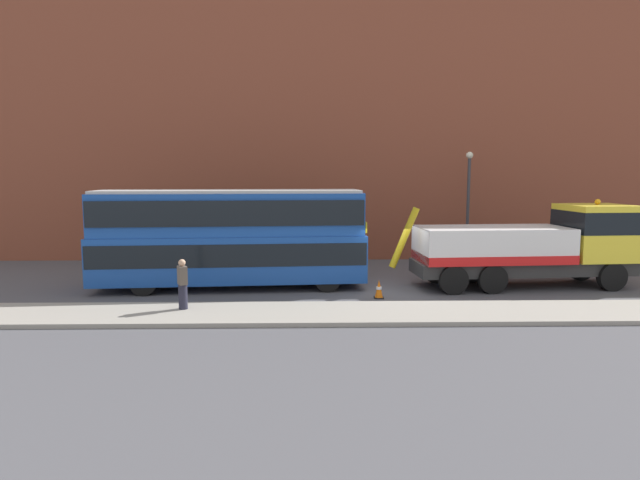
{
  "coord_description": "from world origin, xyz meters",
  "views": [
    {
      "loc": [
        -3.32,
        -21.69,
        4.72
      ],
      "look_at": [
        -2.86,
        0.23,
        2.0
      ],
      "focal_mm": 30.14,
      "sensor_mm": 36.0,
      "label": 1
    }
  ],
  "objects_px": {
    "pedestrian_onlooker": "(183,285)",
    "traffic_cone_near_bus": "(379,289)",
    "recovery_tow_truck": "(533,245)",
    "street_lamp": "(468,198)",
    "double_decker_bus": "(230,235)"
  },
  "relations": [
    {
      "from": "pedestrian_onlooker",
      "to": "traffic_cone_near_bus",
      "type": "distance_m",
      "value": 7.27
    },
    {
      "from": "double_decker_bus",
      "to": "street_lamp",
      "type": "relative_size",
      "value": 1.92
    },
    {
      "from": "recovery_tow_truck",
      "to": "double_decker_bus",
      "type": "height_order",
      "value": "double_decker_bus"
    },
    {
      "from": "pedestrian_onlooker",
      "to": "traffic_cone_near_bus",
      "type": "height_order",
      "value": "pedestrian_onlooker"
    },
    {
      "from": "recovery_tow_truck",
      "to": "double_decker_bus",
      "type": "relative_size",
      "value": 0.92
    },
    {
      "from": "recovery_tow_truck",
      "to": "street_lamp",
      "type": "relative_size",
      "value": 1.75
    },
    {
      "from": "recovery_tow_truck",
      "to": "pedestrian_onlooker",
      "type": "relative_size",
      "value": 5.98
    },
    {
      "from": "traffic_cone_near_bus",
      "to": "street_lamp",
      "type": "distance_m",
      "value": 9.98
    },
    {
      "from": "recovery_tow_truck",
      "to": "street_lamp",
      "type": "bearing_deg",
      "value": 96.82
    },
    {
      "from": "recovery_tow_truck",
      "to": "pedestrian_onlooker",
      "type": "height_order",
      "value": "recovery_tow_truck"
    },
    {
      "from": "double_decker_bus",
      "to": "street_lamp",
      "type": "distance_m",
      "value": 12.87
    },
    {
      "from": "pedestrian_onlooker",
      "to": "street_lamp",
      "type": "bearing_deg",
      "value": 9.92
    },
    {
      "from": "pedestrian_onlooker",
      "to": "recovery_tow_truck",
      "type": "bearing_deg",
      "value": -11.31
    },
    {
      "from": "double_decker_bus",
      "to": "pedestrian_onlooker",
      "type": "xyz_separation_m",
      "value": [
        -1.05,
        -4.02,
        -1.25
      ]
    },
    {
      "from": "pedestrian_onlooker",
      "to": "street_lamp",
      "type": "xyz_separation_m",
      "value": [
        12.53,
        9.72,
        2.49
      ]
    }
  ]
}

